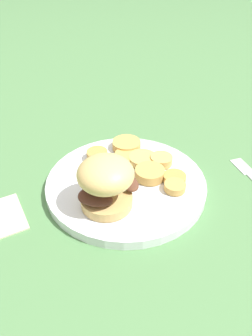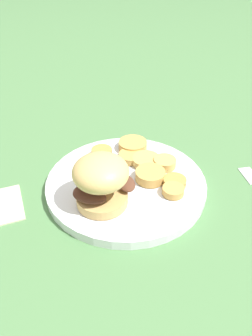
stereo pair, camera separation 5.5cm
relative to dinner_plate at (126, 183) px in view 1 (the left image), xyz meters
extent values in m
plane|color=#4C7A47|center=(0.00, 0.00, -0.01)|extent=(4.00, 4.00, 0.00)
cylinder|color=white|center=(0.00, 0.00, 0.00)|extent=(0.28, 0.28, 0.02)
torus|color=white|center=(0.00, 0.00, 0.01)|extent=(0.28, 0.28, 0.01)
cylinder|color=tan|center=(0.04, -0.06, 0.02)|extent=(0.08, 0.08, 0.02)
ellipsoid|color=#4C281E|center=(0.04, -0.08, 0.04)|extent=(0.06, 0.06, 0.01)
ellipsoid|color=#563323|center=(0.03, -0.02, 0.03)|extent=(0.05, 0.04, 0.01)
ellipsoid|color=#563323|center=(0.03, -0.06, 0.04)|extent=(0.04, 0.05, 0.02)
ellipsoid|color=#4C281E|center=(0.03, -0.09, 0.03)|extent=(0.04, 0.04, 0.02)
ellipsoid|color=brown|center=(0.01, -0.07, 0.03)|extent=(0.03, 0.04, 0.02)
ellipsoid|color=#DBB26B|center=(0.04, -0.06, 0.07)|extent=(0.09, 0.09, 0.05)
cylinder|color=#BC8942|center=(-0.08, -0.01, 0.02)|extent=(0.04, 0.04, 0.02)
cylinder|color=tan|center=(-0.01, 0.08, 0.02)|extent=(0.04, 0.04, 0.01)
cylinder|color=tan|center=(0.07, 0.05, 0.01)|extent=(0.04, 0.04, 0.01)
cylinder|color=tan|center=(0.02, 0.04, 0.02)|extent=(0.05, 0.05, 0.02)
cylinder|color=tan|center=(-0.05, 0.04, 0.01)|extent=(0.05, 0.05, 0.01)
cylinder|color=tan|center=(-0.03, 0.05, 0.01)|extent=(0.05, 0.05, 0.01)
cylinder|color=#BC8942|center=(0.05, 0.07, 0.01)|extent=(0.04, 0.04, 0.01)
cylinder|color=tan|center=(-0.08, 0.05, 0.02)|extent=(0.06, 0.06, 0.02)
cube|color=silver|center=(0.07, 0.22, -0.01)|extent=(0.05, 0.04, 0.00)
camera|label=1|loc=(0.37, -0.24, 0.37)|focal=35.00mm
camera|label=2|loc=(0.40, -0.19, 0.37)|focal=35.00mm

